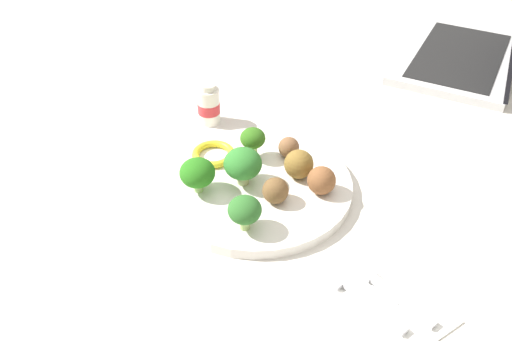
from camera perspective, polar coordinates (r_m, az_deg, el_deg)
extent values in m
plane|color=silver|center=(0.83, 0.00, -1.96)|extent=(4.00, 4.00, 0.00)
cylinder|color=white|center=(0.82, 0.00, -1.54)|extent=(0.28, 0.28, 0.02)
cylinder|color=#A8B77A|center=(0.81, -1.32, -0.85)|extent=(0.02, 0.02, 0.01)
ellipsoid|color=#2F772C|center=(0.79, -1.34, 0.71)|extent=(0.05, 0.05, 0.04)
cylinder|color=#95BD6F|center=(0.86, -0.32, 1.96)|extent=(0.01, 0.01, 0.02)
ellipsoid|color=#31671A|center=(0.85, -0.33, 3.29)|extent=(0.04, 0.04, 0.03)
cylinder|color=#A0CB76|center=(0.80, -5.82, -1.65)|extent=(0.01, 0.01, 0.01)
ellipsoid|color=#276F1A|center=(0.79, -5.94, -0.23)|extent=(0.05, 0.05, 0.04)
cylinder|color=#A9CC72|center=(0.74, -1.13, -5.38)|extent=(0.01, 0.01, 0.01)
ellipsoid|color=#2D6628|center=(0.72, -1.15, -3.99)|extent=(0.04, 0.04, 0.04)
sphere|color=brown|center=(0.77, 1.91, -2.07)|extent=(0.04, 0.04, 0.04)
sphere|color=brown|center=(0.82, 4.34, 0.65)|extent=(0.04, 0.04, 0.04)
sphere|color=brown|center=(0.86, 3.33, 2.36)|extent=(0.03, 0.03, 0.03)
sphere|color=brown|center=(0.79, 6.63, -1.00)|extent=(0.04, 0.04, 0.04)
torus|color=yellow|center=(0.87, -4.32, 1.68)|extent=(0.08, 0.08, 0.01)
cube|color=white|center=(0.70, 11.74, -12.35)|extent=(0.18, 0.13, 0.01)
cube|color=silver|center=(0.68, 11.64, -13.50)|extent=(0.09, 0.02, 0.01)
cube|color=silver|center=(0.70, 7.95, -10.67)|extent=(0.03, 0.03, 0.01)
cube|color=silver|center=(0.70, 14.61, -12.64)|extent=(0.09, 0.02, 0.01)
cube|color=silver|center=(0.72, 10.12, -9.41)|extent=(0.06, 0.03, 0.01)
cylinder|color=white|center=(0.96, -4.79, 6.52)|extent=(0.04, 0.04, 0.06)
cylinder|color=red|center=(0.97, -4.78, 6.36)|extent=(0.04, 0.04, 0.02)
cylinder|color=silver|center=(0.95, -4.91, 8.42)|extent=(0.03, 0.03, 0.01)
cube|color=silver|center=(1.23, 19.80, 10.54)|extent=(0.35, 0.39, 0.02)
cube|color=black|center=(1.23, 19.89, 10.90)|extent=(0.28, 0.32, 0.00)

